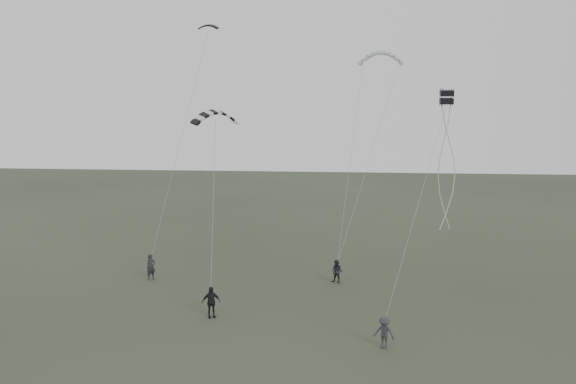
# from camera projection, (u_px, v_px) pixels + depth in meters

# --- Properties ---
(ground) EXTENTS (140.00, 140.00, 0.00)m
(ground) POSITION_uv_depth(u_px,v_px,m) (257.00, 316.00, 33.15)
(ground) COLOR #2E3725
(ground) RESTS_ON ground
(flyer_left) EXTENTS (0.78, 0.80, 1.85)m
(flyer_left) POSITION_uv_depth(u_px,v_px,m) (151.00, 267.00, 39.80)
(flyer_left) COLOR black
(flyer_left) RESTS_ON ground
(flyer_right) EXTENTS (0.98, 0.89, 1.65)m
(flyer_right) POSITION_uv_depth(u_px,v_px,m) (337.00, 271.00, 39.09)
(flyer_right) COLOR black
(flyer_right) RESTS_ON ground
(flyer_center) EXTENTS (1.18, 0.83, 1.87)m
(flyer_center) POSITION_uv_depth(u_px,v_px,m) (211.00, 302.00, 32.80)
(flyer_center) COLOR black
(flyer_center) RESTS_ON ground
(flyer_far) EXTENTS (1.25, 1.01, 1.69)m
(flyer_far) POSITION_uv_depth(u_px,v_px,m) (384.00, 333.00, 28.66)
(flyer_far) COLOR #2E2E33
(flyer_far) RESTS_ON ground
(kite_dark_small) EXTENTS (1.54, 0.64, 0.60)m
(kite_dark_small) POSITION_uv_depth(u_px,v_px,m) (208.00, 25.00, 41.74)
(kite_dark_small) COLOR black
(kite_dark_small) RESTS_ON flyer_left
(kite_pale_large) EXTENTS (3.68, 1.43, 1.68)m
(kite_pale_large) POSITION_uv_depth(u_px,v_px,m) (381.00, 53.00, 44.96)
(kite_pale_large) COLOR #A4A7A9
(kite_pale_large) RESTS_ON flyer_right
(kite_striped) EXTENTS (2.96, 2.66, 1.32)m
(kite_striped) POSITION_uv_depth(u_px,v_px,m) (215.00, 112.00, 34.60)
(kite_striped) COLOR black
(kite_striped) RESTS_ON flyer_center
(kite_box) EXTENTS (0.77, 0.84, 0.83)m
(kite_box) POSITION_uv_depth(u_px,v_px,m) (447.00, 97.00, 31.40)
(kite_box) COLOR black
(kite_box) RESTS_ON flyer_far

